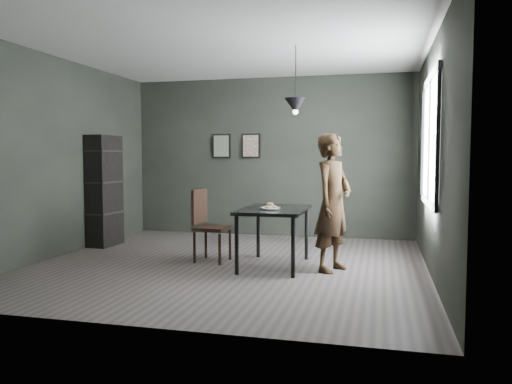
% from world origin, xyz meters
% --- Properties ---
extents(ground, '(5.00, 5.00, 0.00)m').
position_xyz_m(ground, '(0.00, 0.00, 0.00)').
color(ground, '#37322F').
rests_on(ground, ground).
extents(back_wall, '(5.00, 0.10, 2.80)m').
position_xyz_m(back_wall, '(0.00, 2.50, 1.40)').
color(back_wall, black).
rests_on(back_wall, ground).
extents(ceiling, '(5.00, 5.00, 0.02)m').
position_xyz_m(ceiling, '(0.00, 0.00, 2.80)').
color(ceiling, silver).
rests_on(ceiling, ground).
extents(window_assembly, '(0.04, 1.96, 1.56)m').
position_xyz_m(window_assembly, '(2.47, 0.20, 1.60)').
color(window_assembly, white).
rests_on(window_assembly, ground).
extents(cafe_table, '(0.80, 1.20, 0.75)m').
position_xyz_m(cafe_table, '(0.60, 0.00, 0.67)').
color(cafe_table, black).
rests_on(cafe_table, ground).
extents(white_plate, '(0.23, 0.23, 0.01)m').
position_xyz_m(white_plate, '(0.58, -0.13, 0.76)').
color(white_plate, white).
rests_on(white_plate, cafe_table).
extents(donut_pile, '(0.16, 0.16, 0.07)m').
position_xyz_m(donut_pile, '(0.58, -0.13, 0.79)').
color(donut_pile, beige).
rests_on(donut_pile, white_plate).
extents(woman, '(0.62, 0.73, 1.69)m').
position_xyz_m(woman, '(1.35, -0.06, 0.84)').
color(woman, black).
rests_on(woman, ground).
extents(wood_chair, '(0.45, 0.45, 0.97)m').
position_xyz_m(wood_chair, '(-0.35, 0.12, 0.55)').
color(wood_chair, black).
rests_on(wood_chair, ground).
extents(shelf_unit, '(0.36, 0.59, 1.74)m').
position_xyz_m(shelf_unit, '(-2.32, 0.85, 0.87)').
color(shelf_unit, black).
rests_on(shelf_unit, ground).
extents(pendant_lamp, '(0.28, 0.28, 0.86)m').
position_xyz_m(pendant_lamp, '(0.85, 0.10, 2.05)').
color(pendant_lamp, black).
rests_on(pendant_lamp, ground).
extents(framed_print_left, '(0.34, 0.04, 0.44)m').
position_xyz_m(framed_print_left, '(-0.90, 2.47, 1.60)').
color(framed_print_left, black).
rests_on(framed_print_left, ground).
extents(framed_print_right, '(0.34, 0.04, 0.44)m').
position_xyz_m(framed_print_right, '(-0.35, 2.47, 1.60)').
color(framed_print_right, black).
rests_on(framed_print_right, ground).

